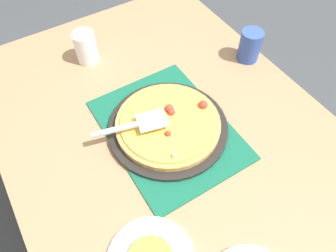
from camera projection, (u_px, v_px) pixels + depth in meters
name	position (u px, v px, depth m)	size (l,w,h in m)	color
ground_plane	(168.00, 216.00, 1.65)	(8.00, 8.00, 0.00)	#3D4247
dining_table	(168.00, 148.00, 1.13)	(1.40, 1.00, 0.75)	#9E7A56
placemat	(168.00, 129.00, 1.04)	(0.48, 0.36, 0.01)	#145B42
pizza_pan	(168.00, 127.00, 1.03)	(0.38, 0.38, 0.01)	black
pizza	(168.00, 123.00, 1.02)	(0.33, 0.33, 0.05)	tan
cup_near	(86.00, 47.00, 1.19)	(0.08, 0.08, 0.12)	white
cup_far	(250.00, 46.00, 1.20)	(0.08, 0.08, 0.12)	#3351AD
pizza_server	(137.00, 124.00, 0.97)	(0.10, 0.23, 0.01)	silver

